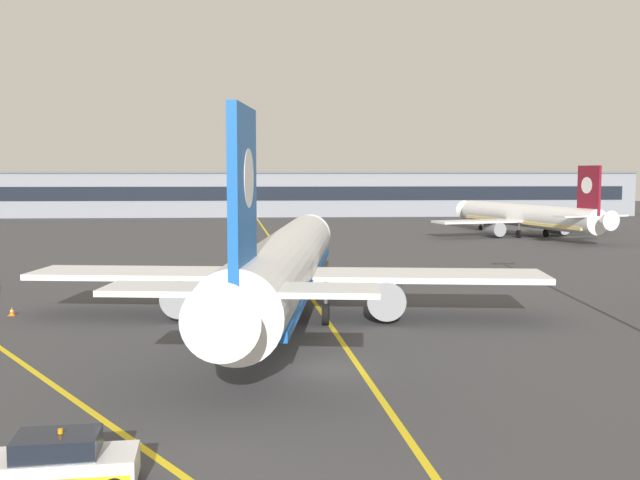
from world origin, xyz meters
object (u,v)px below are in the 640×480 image
object	(u,v)px
airliner_foreground	(285,264)
safety_cone_by_port_wing	(12,311)
service_car_second	(61,464)
safety_cone_by_nose_gear	(289,279)
airliner_background	(526,216)

from	to	relation	value
airliner_foreground	safety_cone_by_port_wing	size ratio (longest dim) A/B	75.41
service_car_second	safety_cone_by_nose_gear	distance (m)	41.00
airliner_foreground	airliner_background	bearing A→B (deg)	58.53
airliner_background	safety_cone_by_port_wing	size ratio (longest dim) A/B	63.20
airliner_background	safety_cone_by_port_wing	distance (m)	76.38
airliner_foreground	safety_cone_by_port_wing	world-z (taller)	airliner_foreground
airliner_foreground	service_car_second	bearing A→B (deg)	-105.46
airliner_background	airliner_foreground	bearing A→B (deg)	-121.47
airliner_background	safety_cone_by_port_wing	xyz separation A→B (m)	(-52.45, -55.47, -2.61)
service_car_second	safety_cone_by_nose_gear	world-z (taller)	service_car_second
airliner_foreground	safety_cone_by_nose_gear	bearing A→B (deg)	87.90
service_car_second	safety_cone_by_nose_gear	size ratio (longest dim) A/B	7.88
airliner_foreground	safety_cone_by_port_wing	xyz separation A→B (m)	(-17.24, 2.08, -3.11)
airliner_background	service_car_second	xyz separation A→B (m)	(-42.06, -82.28, -2.10)
airliner_foreground	safety_cone_by_nose_gear	distance (m)	15.91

